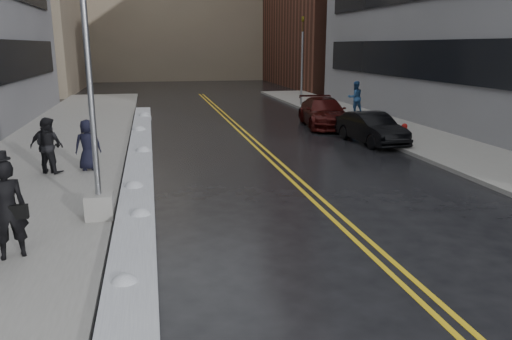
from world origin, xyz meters
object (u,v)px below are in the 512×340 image
traffic_signal (302,58)px  pedestrian_d (47,146)px  lamppost (93,120)px  pedestrian_b (49,145)px  pedestrian_east (355,98)px  pedestrian_fedora (7,210)px  pedestrian_c (88,145)px  fire_hydrant (404,131)px  car_black (371,128)px  car_maroon (324,113)px

traffic_signal → pedestrian_d: 22.10m
lamppost → pedestrian_d: (-2.05, 4.94, -1.50)m
pedestrian_b → pedestrian_east: (15.59, 11.70, 0.07)m
pedestrian_b → pedestrian_fedora: bearing=122.4°
pedestrian_fedora → pedestrian_c: 7.22m
lamppost → pedestrian_b: (-1.99, 4.96, -1.47)m
pedestrian_c → pedestrian_d: bearing=1.5°
lamppost → fire_hydrant: lamppost is taller
traffic_signal → pedestrian_c: 21.21m
pedestrian_c → pedestrian_east: size_ratio=0.86×
pedestrian_d → pedestrian_east: size_ratio=0.90×
lamppost → pedestrian_fedora: 2.92m
car_black → car_maroon: size_ratio=0.80×
car_black → traffic_signal: bearing=79.6°
car_maroon → pedestrian_b: bearing=-139.5°
pedestrian_fedora → traffic_signal: bearing=-140.7°
lamppost → car_maroon: lamppost is taller
lamppost → car_black: bearing=37.1°
lamppost → pedestrian_d: 5.55m
lamppost → car_maroon: 16.83m
pedestrian_b → fire_hydrant: bearing=-139.7°
fire_hydrant → pedestrian_d: size_ratio=0.41×
traffic_signal → pedestrian_fedora: (-13.28, -24.09, -2.26)m
fire_hydrant → pedestrian_c: size_ratio=0.43×
lamppost → traffic_signal: (11.80, 22.00, 0.87)m
car_maroon → pedestrian_east: bearing=54.2°
fire_hydrant → traffic_signal: size_ratio=0.12×
lamppost → pedestrian_east: 21.56m
pedestrian_fedora → pedestrian_b: pedestrian_fedora is taller
pedestrian_c → traffic_signal: bearing=-132.4°
pedestrian_c → car_black: bearing=-170.9°
pedestrian_c → car_maroon: (11.14, 8.05, -0.25)m
traffic_signal → car_maroon: size_ratio=1.15×
car_black → fire_hydrant: bearing=-12.6°
fire_hydrant → pedestrian_fedora: size_ratio=0.37×
lamppost → fire_hydrant: bearing=33.0°
pedestrian_d → car_maroon: pedestrian_d is taller
pedestrian_c → pedestrian_east: (14.38, 11.57, 0.13)m
pedestrian_b → car_maroon: size_ratio=0.35×
pedestrian_d → car_black: bearing=-156.1°
pedestrian_fedora → pedestrian_d: 7.05m
lamppost → fire_hydrant: 14.81m
pedestrian_fedora → car_maroon: (11.84, 15.24, -0.39)m
pedestrian_east → traffic_signal: bearing=-75.8°
pedestrian_d → pedestrian_east: 19.56m
fire_hydrant → pedestrian_b: bearing=-168.0°
pedestrian_d → car_black: pedestrian_d is taller
lamppost → pedestrian_c: (-0.78, 5.10, -1.53)m
pedestrian_fedora → pedestrian_d: bearing=-107.3°
fire_hydrant → traffic_signal: (-0.50, 14.00, 2.85)m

